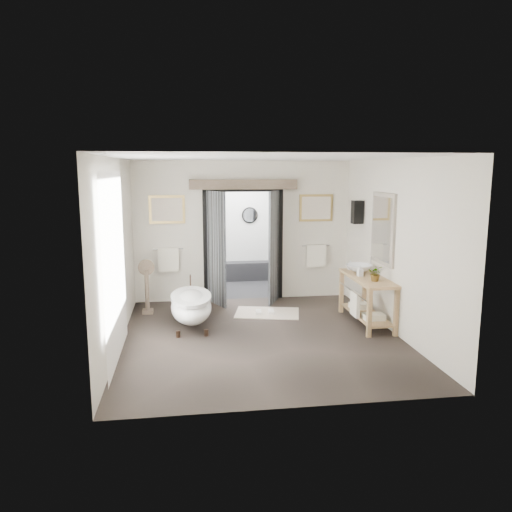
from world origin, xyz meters
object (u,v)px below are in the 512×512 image
at_px(clawfoot_tub, 191,306).
at_px(rug, 267,313).
at_px(basin, 359,269).
at_px(vanity, 366,296).

distance_m(clawfoot_tub, rug, 1.61).
height_order(clawfoot_tub, basin, basin).
xyz_separation_m(rug, basin, (1.60, -0.57, 0.93)).
distance_m(clawfoot_tub, basin, 3.10).
xyz_separation_m(clawfoot_tub, basin, (3.05, 0.04, 0.56)).
relative_size(vanity, basin, 3.32).
bearing_deg(clawfoot_tub, basin, 0.69).
relative_size(clawfoot_tub, vanity, 0.98).
relative_size(rug, basin, 2.49).
bearing_deg(clawfoot_tub, vanity, -5.03).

